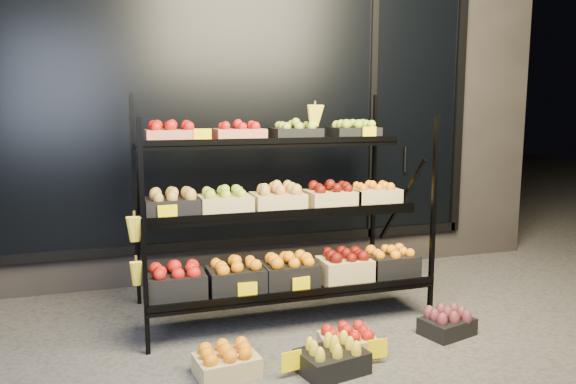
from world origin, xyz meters
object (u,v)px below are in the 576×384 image
object	(u,v)px
display_rack	(279,212)
floor_crate_midright	(348,341)
floor_crate_left	(227,361)
floor_crate_midleft	(332,357)

from	to	relation	value
display_rack	floor_crate_midright	world-z (taller)	display_rack
floor_crate_left	floor_crate_midright	xyz separation A→B (m)	(0.79, 0.05, -0.00)
floor_crate_left	floor_crate_midleft	size ratio (longest dim) A/B	0.90
floor_crate_midleft	floor_crate_midright	xyz separation A→B (m)	(0.19, 0.20, -0.01)
floor_crate_midleft	floor_crate_midright	bearing A→B (deg)	35.06
display_rack	floor_crate_left	world-z (taller)	display_rack
display_rack	floor_crate_midleft	world-z (taller)	display_rack
display_rack	floor_crate_left	xyz separation A→B (m)	(-0.59, -0.86, -0.70)
floor_crate_midright	floor_crate_midleft	bearing A→B (deg)	-126.07
floor_crate_left	display_rack	bearing A→B (deg)	48.26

